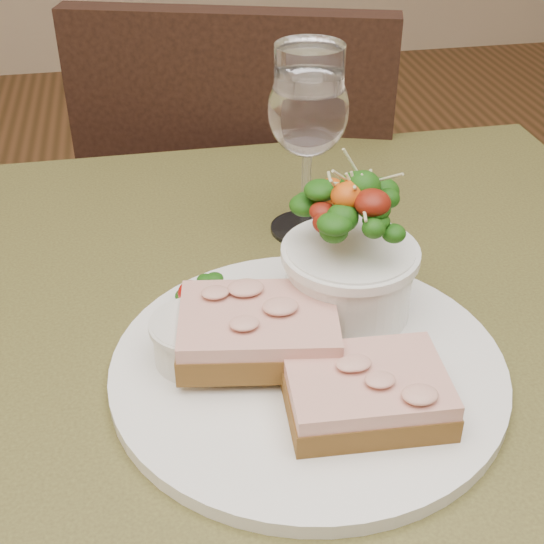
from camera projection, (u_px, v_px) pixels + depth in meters
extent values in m
cube|color=#3F381B|center=(282.00, 370.00, 0.62)|extent=(0.80, 0.80, 0.04)
cylinder|color=black|center=(454.00, 384.00, 1.16)|extent=(0.05, 0.05, 0.71)
cube|color=black|center=(252.00, 246.00, 1.31)|extent=(0.52, 0.52, 0.04)
cube|color=black|center=(232.00, 178.00, 1.03)|extent=(0.41, 0.16, 0.45)
cube|color=black|center=(254.00, 346.00, 1.44)|extent=(0.45, 0.45, 0.45)
cylinder|color=white|center=(308.00, 368.00, 0.58)|extent=(0.30, 0.30, 0.01)
cube|color=#4C2D14|center=(366.00, 398.00, 0.53)|extent=(0.12, 0.09, 0.02)
cube|color=#FFF0C1|center=(367.00, 381.00, 0.52)|extent=(0.11, 0.09, 0.01)
cube|color=#4C2D14|center=(259.00, 336.00, 0.58)|extent=(0.13, 0.11, 0.02)
cube|color=#FFF0C1|center=(258.00, 318.00, 0.57)|extent=(0.13, 0.10, 0.01)
cylinder|color=silver|center=(194.00, 340.00, 0.57)|extent=(0.06, 0.06, 0.04)
cylinder|color=brown|center=(193.00, 325.00, 0.56)|extent=(0.05, 0.05, 0.01)
cylinder|color=white|center=(349.00, 279.00, 0.62)|extent=(0.10, 0.10, 0.06)
ellipsoid|color=#133509|center=(353.00, 219.00, 0.59)|extent=(0.09, 0.09, 0.06)
ellipsoid|color=#133509|center=(207.00, 289.00, 0.65)|extent=(0.04, 0.04, 0.01)
sphere|color=#960A08|center=(191.00, 293.00, 0.64)|extent=(0.02, 0.02, 0.02)
cylinder|color=white|center=(305.00, 228.00, 0.77)|extent=(0.07, 0.07, 0.00)
cylinder|color=white|center=(306.00, 187.00, 0.74)|extent=(0.01, 0.01, 0.09)
ellipsoid|color=white|center=(308.00, 109.00, 0.70)|extent=(0.08, 0.08, 0.09)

